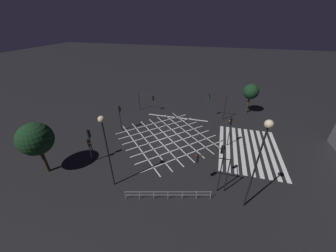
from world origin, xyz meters
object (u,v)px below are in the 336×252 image
at_px(traffic_light_sw_main, 222,160).
at_px(street_tree_far, 251,92).
at_px(traffic_light_sw_cross, 211,165).
at_px(traffic_light_se_cross, 217,101).
at_px(street_lamp_east, 105,136).
at_px(traffic_light_ne_cross, 148,99).
at_px(street_tree_near, 36,139).
at_px(street_lamp_west, 262,145).
at_px(traffic_light_median_south, 230,126).
at_px(traffic_light_nw_main, 90,139).
at_px(traffic_light_nw_cross, 90,146).
at_px(traffic_light_median_north, 120,113).

xyz_separation_m(traffic_light_sw_main, street_tree_far, (19.01, -4.57, 0.76)).
bearing_deg(traffic_light_sw_main, traffic_light_sw_cross, 132.06).
distance_m(traffic_light_se_cross, street_lamp_east, 20.53).
height_order(traffic_light_ne_cross, street_tree_near, street_tree_near).
relative_size(traffic_light_sw_cross, street_lamp_east, 0.52).
xyz_separation_m(street_lamp_east, street_tree_near, (-0.11, 8.30, -1.73)).
relative_size(street_lamp_west, street_tree_near, 1.48).
height_order(traffic_light_sw_cross, street_lamp_west, street_lamp_west).
bearing_deg(street_lamp_west, street_tree_far, -5.62).
distance_m(traffic_light_se_cross, street_tree_near, 25.41).
bearing_deg(traffic_light_sw_main, traffic_light_ne_cross, 41.31).
relative_size(traffic_light_median_south, street_lamp_east, 0.53).
bearing_deg(street_tree_far, traffic_light_nw_main, 134.43).
xyz_separation_m(traffic_light_ne_cross, street_lamp_west, (-17.33, -15.84, 4.66)).
bearing_deg(street_tree_far, traffic_light_nw_cross, 134.81).
bearing_deg(street_lamp_east, street_tree_far, -34.56).
relative_size(traffic_light_nw_main, street_lamp_west, 0.48).
height_order(traffic_light_nw_main, street_tree_far, street_tree_far).
distance_m(street_lamp_east, street_tree_near, 8.48).
bearing_deg(traffic_light_ne_cross, traffic_light_sw_main, -48.69).
relative_size(traffic_light_median_north, street_lamp_east, 0.50).
height_order(traffic_light_sw_main, traffic_light_ne_cross, traffic_light_sw_main).
bearing_deg(traffic_light_median_north, street_lamp_west, -28.80).
bearing_deg(traffic_light_median_south, traffic_light_nw_main, 25.19).
xyz_separation_m(traffic_light_nw_main, street_lamp_west, (-2.15, -17.29, 3.90)).
relative_size(traffic_light_median_north, street_lamp_west, 0.45).
xyz_separation_m(traffic_light_se_cross, traffic_light_sw_cross, (-15.92, -0.10, -0.20)).
height_order(street_lamp_east, street_tree_far, street_lamp_east).
relative_size(traffic_light_nw_cross, street_tree_near, 0.53).
height_order(traffic_light_median_south, traffic_light_se_cross, traffic_light_se_cross).
height_order(traffic_light_sw_main, street_tree_near, street_tree_near).
bearing_deg(traffic_light_sw_cross, traffic_light_nw_cross, -2.43).
bearing_deg(traffic_light_nw_main, street_lamp_east, -124.65).
relative_size(traffic_light_ne_cross, traffic_light_median_north, 0.78).
bearing_deg(traffic_light_nw_main, traffic_light_ne_cross, -5.46).
bearing_deg(traffic_light_sw_main, traffic_light_nw_main, 89.93).
distance_m(traffic_light_nw_main, traffic_light_median_north, 7.36).
xyz_separation_m(traffic_light_ne_cross, traffic_light_median_north, (-7.82, 1.46, 0.55)).
bearing_deg(traffic_light_median_north, street_tree_far, 30.98).
distance_m(traffic_light_sw_cross, traffic_light_median_north, 16.13).
height_order(traffic_light_nw_cross, street_tree_near, street_tree_near).
xyz_separation_m(traffic_light_nw_main, street_tree_near, (-3.06, 4.04, 1.29)).
xyz_separation_m(traffic_light_nw_main, traffic_light_median_north, (7.35, 0.01, -0.21)).
distance_m(traffic_light_sw_main, traffic_light_median_north, 16.55).
relative_size(traffic_light_se_cross, traffic_light_median_north, 1.11).
bearing_deg(traffic_light_sw_cross, street_lamp_west, 159.61).
bearing_deg(traffic_light_sw_main, street_tree_far, -13.51).
bearing_deg(traffic_light_median_south, street_lamp_west, 98.98).
distance_m(traffic_light_se_cross, street_lamp_west, 17.94).
xyz_separation_m(traffic_light_nw_cross, street_tree_near, (-2.77, 4.00, 2.06)).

